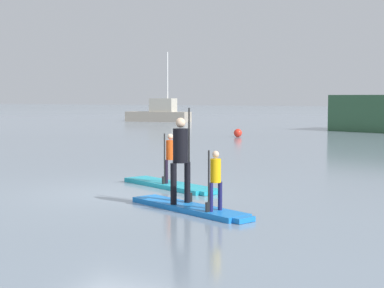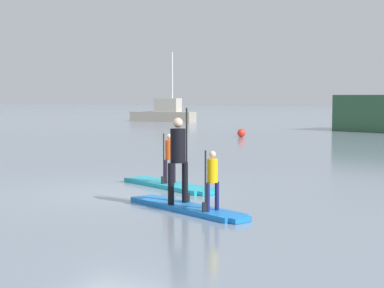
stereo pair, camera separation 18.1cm
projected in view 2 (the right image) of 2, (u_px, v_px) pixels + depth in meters
name	position (u px, v px, depth m)	size (l,w,h in m)	color
ground_plane	(112.00, 193.00, 13.56)	(240.00, 240.00, 0.00)	gray
paddleboard_near	(170.00, 185.00, 14.48)	(3.02, 1.77, 0.10)	#1E9EB2
paddler_child_solo	(169.00, 155.00, 14.42)	(0.27, 0.38, 1.20)	black
paddleboard_far	(187.00, 208.00, 11.51)	(2.98, 1.60, 0.10)	blue
paddler_adult	(178.00, 154.00, 11.65)	(0.38, 0.49, 1.85)	black
paddler_child_front	(212.00, 177.00, 10.91)	(0.25, 0.37, 1.11)	#19194C
fishing_boat_green_midground	(164.00, 113.00, 51.93)	(5.76, 1.87, 5.91)	#9E9384
mooring_buoy_mid	(241.00, 133.00, 32.25)	(0.44, 0.44, 0.44)	red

